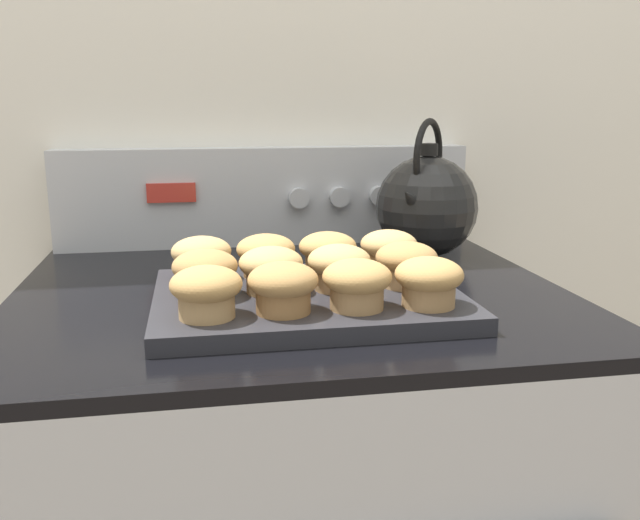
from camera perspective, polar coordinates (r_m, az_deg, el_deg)
name	(u,v)px	position (r m, az deg, el deg)	size (l,w,h in m)	color
wall_back	(261,97)	(1.31, -4.98, 13.52)	(8.00, 0.05, 2.40)	silver
control_panel	(267,196)	(1.27, -4.51, 5.39)	(0.76, 0.07, 0.18)	#B7BABF
muffin_pan	(307,299)	(0.88, -1.09, -3.31)	(0.39, 0.30, 0.02)	#28282D
muffin_r0_c0	(206,291)	(0.77, -9.56, -2.55)	(0.08, 0.08, 0.06)	tan
muffin_r0_c1	(283,286)	(0.78, -3.13, -2.21)	(0.08, 0.08, 0.06)	olive
muffin_r0_c2	(357,283)	(0.80, 3.13, -1.92)	(0.08, 0.08, 0.06)	#A37A4C
muffin_r0_c3	(429,280)	(0.81, 9.16, -1.70)	(0.08, 0.08, 0.06)	#A37A4C
muffin_r1_c0	(205,272)	(0.86, -9.65, -0.99)	(0.08, 0.08, 0.06)	#A37A4C
muffin_r1_c1	(271,268)	(0.86, -4.15, -0.71)	(0.08, 0.08, 0.06)	tan
muffin_r1_c2	(339,266)	(0.88, 1.62, -0.50)	(0.08, 0.08, 0.06)	#A37A4C
muffin_r1_c3	(406,263)	(0.90, 7.29, -0.24)	(0.08, 0.08, 0.06)	tan
muffin_r2_c0	(201,257)	(0.94, -9.95, 0.29)	(0.08, 0.08, 0.06)	olive
muffin_r2_c1	(266,254)	(0.95, -4.58, 0.51)	(0.08, 0.08, 0.06)	olive
muffin_r2_c2	(328,251)	(0.96, 0.66, 0.73)	(0.08, 0.08, 0.06)	tan
muffin_r2_c3	(389,249)	(0.98, 5.81, 0.91)	(0.08, 0.08, 0.06)	tan
tea_kettle	(426,205)	(1.17, 8.95, 4.62)	(0.17, 0.19, 0.23)	black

